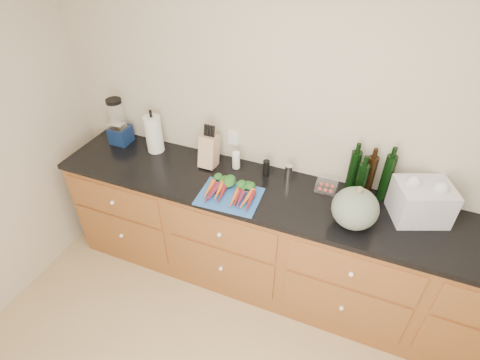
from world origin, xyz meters
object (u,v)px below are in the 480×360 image
at_px(squash, 355,208).
at_px(paper_towel, 154,134).
at_px(cutting_board, 230,196).
at_px(tomato_box, 327,186).
at_px(carrots, 232,190).
at_px(blender_appliance, 118,124).
at_px(knife_block, 209,151).

xyz_separation_m(squash, paper_towel, (-1.60, 0.27, 0.02)).
relative_size(cutting_board, tomato_box, 2.92).
xyz_separation_m(cutting_board, carrots, (-0.00, 0.04, 0.03)).
distance_m(paper_towel, tomato_box, 1.39).
relative_size(squash, blender_appliance, 0.74).
relative_size(carrots, knife_block, 1.55).
xyz_separation_m(blender_appliance, knife_block, (0.82, -0.02, -0.05)).
bearing_deg(knife_block, carrots, -40.95).
height_order(cutting_board, squash, squash).
distance_m(carrots, squash, 0.82).
relative_size(cutting_board, knife_block, 1.73).
bearing_deg(blender_appliance, knife_block, -1.25).
distance_m(squash, blender_appliance, 1.95).
height_order(blender_appliance, knife_block, blender_appliance).
distance_m(cutting_board, squash, 0.83).
xyz_separation_m(paper_towel, tomato_box, (1.38, 0.01, -0.12)).
xyz_separation_m(carrots, blender_appliance, (-1.12, 0.28, 0.14)).
bearing_deg(cutting_board, tomato_box, 28.96).
distance_m(blender_appliance, paper_towel, 0.33).
relative_size(paper_towel, knife_block, 1.23).
bearing_deg(squash, knife_block, 167.38).
distance_m(knife_block, tomato_box, 0.90).
bearing_deg(tomato_box, paper_towel, -179.59).
relative_size(cutting_board, paper_towel, 1.40).
bearing_deg(squash, carrots, -179.42).
bearing_deg(tomato_box, cutting_board, -151.04).
height_order(blender_appliance, tomato_box, blender_appliance).
bearing_deg(tomato_box, blender_appliance, -179.60).
xyz_separation_m(carrots, squash, (0.82, 0.01, 0.09)).
xyz_separation_m(cutting_board, knife_block, (-0.30, 0.30, 0.12)).
distance_m(cutting_board, blender_appliance, 1.17).
bearing_deg(carrots, squash, 0.58).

